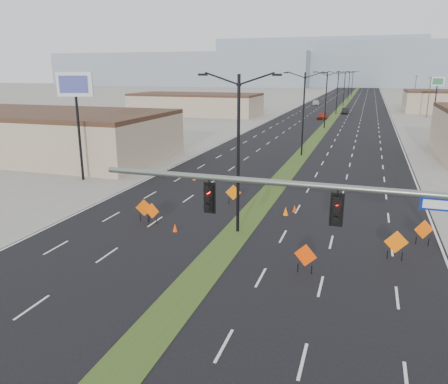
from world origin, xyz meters
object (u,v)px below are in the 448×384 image
(construction_sign_5, at_px, (424,230))
(cone_1, at_px, (295,208))
(streetlight_6, at_px, (352,83))
(car_left, at_px, (322,116))
(streetlight_0, at_px, (238,150))
(construction_sign_2, at_px, (233,193))
(streetlight_2, at_px, (326,98))
(car_far, at_px, (316,103))
(construction_sign_0, at_px, (152,212))
(cone_3, at_px, (194,178))
(streetlight_1, at_px, (303,112))
(streetlight_5, at_px, (349,85))
(construction_sign_1, at_px, (144,208))
(cone_2, at_px, (286,211))
(streetlight_4, at_px, (344,87))
(signal_mast, at_px, (389,227))
(construction_sign_3, at_px, (305,256))
(car_mid, at_px, (345,111))
(streetlight_3, at_px, (337,91))
(cone_0, at_px, (175,228))
(pole_sign_east_far, at_px, (437,85))
(construction_sign_4, at_px, (396,243))

(construction_sign_5, height_order, cone_1, construction_sign_5)
(streetlight_6, xyz_separation_m, car_left, (-2.00, -95.92, -4.71))
(streetlight_0, height_order, construction_sign_2, streetlight_0)
(streetlight_2, relative_size, car_far, 2.02)
(car_far, bearing_deg, streetlight_0, -93.44)
(construction_sign_0, relative_size, cone_3, 2.76)
(streetlight_1, relative_size, streetlight_5, 1.00)
(construction_sign_1, bearing_deg, cone_1, 13.65)
(streetlight_1, distance_m, cone_2, 24.36)
(streetlight_1, height_order, construction_sign_2, streetlight_1)
(streetlight_6, bearing_deg, streetlight_4, -90.00)
(construction_sign_2, bearing_deg, streetlight_1, 72.44)
(signal_mast, height_order, streetlight_6, streetlight_6)
(signal_mast, relative_size, construction_sign_5, 10.17)
(streetlight_2, xyz_separation_m, streetlight_5, (0.00, 84.00, 0.00))
(car_far, distance_m, cone_1, 108.04)
(construction_sign_1, distance_m, construction_sign_3, 12.71)
(car_left, relative_size, construction_sign_1, 2.59)
(construction_sign_1, bearing_deg, streetlight_0, -14.71)
(streetlight_1, height_order, car_far, streetlight_1)
(car_left, xyz_separation_m, car_mid, (4.00, 14.50, -0.00))
(streetlight_3, xyz_separation_m, construction_sign_5, (11.25, -82.71, -4.48))
(cone_0, bearing_deg, car_far, 92.15)
(car_mid, relative_size, construction_sign_2, 2.62)
(car_far, xyz_separation_m, pole_sign_east_far, (29.63, -29.44, 6.48))
(streetlight_1, distance_m, pole_sign_east_far, 59.34)
(streetlight_2, distance_m, streetlight_5, 84.00)
(streetlight_6, xyz_separation_m, construction_sign_0, (-6.04, -168.31, -4.56))
(streetlight_5, relative_size, cone_2, 15.45)
(construction_sign_3, distance_m, construction_sign_4, 5.54)
(construction_sign_1, relative_size, construction_sign_3, 0.98)
(streetlight_0, xyz_separation_m, cone_2, (2.38, 4.29, -5.09))
(car_left, height_order, construction_sign_2, construction_sign_2)
(streetlight_3, xyz_separation_m, cone_2, (2.38, -79.71, -5.09))
(cone_1, bearing_deg, pole_sign_east_far, 76.60)
(construction_sign_0, height_order, cone_2, construction_sign_0)
(streetlight_2, bearing_deg, streetlight_0, -90.00)
(streetlight_4, xyz_separation_m, construction_sign_1, (-6.76, -112.07, -4.48))
(streetlight_0, relative_size, cone_2, 15.45)
(cone_3, xyz_separation_m, pole_sign_east_far, (29.37, 71.26, 6.93))
(streetlight_0, bearing_deg, signal_mast, -49.46)
(streetlight_2, distance_m, streetlight_6, 112.00)
(streetlight_0, relative_size, car_left, 2.41)
(streetlight_3, bearing_deg, pole_sign_east_far, -1.88)
(construction_sign_2, distance_m, construction_sign_4, 13.59)
(streetlight_3, relative_size, streetlight_5, 1.00)
(car_far, distance_m, construction_sign_1, 112.82)
(streetlight_1, height_order, car_mid, streetlight_1)
(cone_2, relative_size, pole_sign_east_far, 0.07)
(streetlight_2, bearing_deg, construction_sign_4, -80.57)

